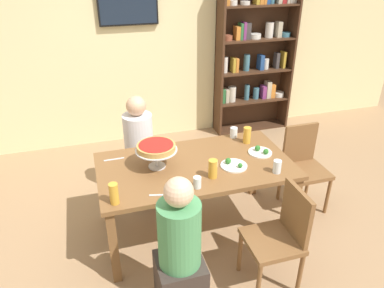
# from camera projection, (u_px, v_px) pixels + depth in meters

# --- Properties ---
(ground_plane) EXTENTS (12.00, 12.00, 0.00)m
(ground_plane) POSITION_uv_depth(u_px,v_px,m) (195.00, 229.00, 3.57)
(ground_plane) COLOR #9E7A56
(rear_partition) EXTENTS (8.00, 0.12, 2.80)m
(rear_partition) POSITION_uv_depth(u_px,v_px,m) (146.00, 37.00, 4.78)
(rear_partition) COLOR beige
(rear_partition) RESTS_ON ground_plane
(dining_table) EXTENTS (1.70, 0.92, 0.74)m
(dining_table) POSITION_uv_depth(u_px,v_px,m) (195.00, 172.00, 3.27)
(dining_table) COLOR brown
(dining_table) RESTS_ON ground_plane
(bookshelf) EXTENTS (1.10, 0.30, 2.21)m
(bookshelf) POSITION_uv_depth(u_px,v_px,m) (255.00, 53.00, 5.12)
(bookshelf) COLOR #422819
(bookshelf) RESTS_ON ground_plane
(television) EXTENTS (0.73, 0.05, 0.40)m
(television) POSITION_uv_depth(u_px,v_px,m) (128.00, 8.00, 4.47)
(television) COLOR black
(diner_far_left) EXTENTS (0.34, 0.34, 1.15)m
(diner_far_left) POSITION_uv_depth(u_px,v_px,m) (140.00, 155.00, 3.87)
(diner_far_left) COLOR #382D28
(diner_far_left) RESTS_ON ground_plane
(diner_near_left) EXTENTS (0.34, 0.34, 1.15)m
(diner_near_left) POSITION_uv_depth(u_px,v_px,m) (180.00, 257.00, 2.59)
(diner_near_left) COLOR #382D28
(diner_near_left) RESTS_ON ground_plane
(chair_near_right) EXTENTS (0.40, 0.40, 0.87)m
(chair_near_right) POSITION_uv_depth(u_px,v_px,m) (281.00, 234.00, 2.81)
(chair_near_right) COLOR brown
(chair_near_right) RESTS_ON ground_plane
(chair_head_east) EXTENTS (0.40, 0.40, 0.87)m
(chair_head_east) POSITION_uv_depth(u_px,v_px,m) (303.00, 163.00, 3.74)
(chair_head_east) COLOR brown
(chair_head_east) RESTS_ON ground_plane
(deep_dish_pizza_stand) EXTENTS (0.36, 0.36, 0.22)m
(deep_dish_pizza_stand) POSITION_uv_depth(u_px,v_px,m) (156.00, 148.00, 3.10)
(deep_dish_pizza_stand) COLOR silver
(deep_dish_pizza_stand) RESTS_ON dining_table
(salad_plate_near_diner) EXTENTS (0.22, 0.22, 0.07)m
(salad_plate_near_diner) POSITION_uv_depth(u_px,v_px,m) (260.00, 152.00, 3.39)
(salad_plate_near_diner) COLOR white
(salad_plate_near_diner) RESTS_ON dining_table
(salad_plate_far_diner) EXTENTS (0.23, 0.23, 0.07)m
(salad_plate_far_diner) POSITION_uv_depth(u_px,v_px,m) (233.00, 165.00, 3.19)
(salad_plate_far_diner) COLOR white
(salad_plate_far_diner) RESTS_ON dining_table
(beer_glass_amber_tall) EXTENTS (0.07, 0.07, 0.16)m
(beer_glass_amber_tall) POSITION_uv_depth(u_px,v_px,m) (247.00, 135.00, 3.55)
(beer_glass_amber_tall) COLOR gold
(beer_glass_amber_tall) RESTS_ON dining_table
(beer_glass_amber_short) EXTENTS (0.08, 0.08, 0.16)m
(beer_glass_amber_short) POSITION_uv_depth(u_px,v_px,m) (213.00, 169.00, 3.01)
(beer_glass_amber_short) COLOR gold
(beer_glass_amber_short) RESTS_ON dining_table
(beer_glass_amber_spare) EXTENTS (0.07, 0.07, 0.17)m
(beer_glass_amber_spare) POSITION_uv_depth(u_px,v_px,m) (114.00, 194.00, 2.69)
(beer_glass_amber_spare) COLOR gold
(beer_glass_amber_spare) RESTS_ON dining_table
(water_glass_clear_near) EXTENTS (0.07, 0.07, 0.10)m
(water_glass_clear_near) POSITION_uv_depth(u_px,v_px,m) (234.00, 132.00, 3.67)
(water_glass_clear_near) COLOR white
(water_glass_clear_near) RESTS_ON dining_table
(water_glass_clear_far) EXTENTS (0.07, 0.07, 0.11)m
(water_glass_clear_far) POSITION_uv_depth(u_px,v_px,m) (277.00, 167.00, 3.08)
(water_glass_clear_far) COLOR white
(water_glass_clear_far) RESTS_ON dining_table
(water_glass_clear_spare) EXTENTS (0.06, 0.06, 0.09)m
(water_glass_clear_spare) POSITION_uv_depth(u_px,v_px,m) (197.00, 182.00, 2.89)
(water_glass_clear_spare) COLOR white
(water_glass_clear_spare) RESTS_ON dining_table
(cutlery_fork_near) EXTENTS (0.18, 0.06, 0.00)m
(cutlery_fork_near) POSITION_uv_depth(u_px,v_px,m) (161.00, 195.00, 2.82)
(cutlery_fork_near) COLOR silver
(cutlery_fork_near) RESTS_ON dining_table
(cutlery_knife_near) EXTENTS (0.18, 0.02, 0.00)m
(cutlery_knife_near) POSITION_uv_depth(u_px,v_px,m) (114.00, 159.00, 3.30)
(cutlery_knife_near) COLOR silver
(cutlery_knife_near) RESTS_ON dining_table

